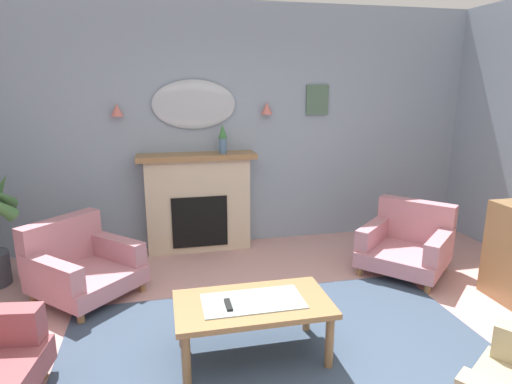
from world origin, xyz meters
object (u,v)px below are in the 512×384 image
at_px(mantel_vase_left, 223,138).
at_px(coffee_table, 253,309).
at_px(armchair_in_corner, 80,264).
at_px(tv_remote, 228,305).
at_px(fireplace, 198,203).
at_px(wall_sconce_right, 267,108).
at_px(wall_sconce_left, 117,110).
at_px(wall_mirror, 194,104).
at_px(framed_picture, 317,100).
at_px(armchair_beside_couch, 407,242).

height_order(mantel_vase_left, coffee_table, mantel_vase_left).
bearing_deg(armchair_in_corner, tv_remote, -48.15).
bearing_deg(tv_remote, fireplace, 89.97).
height_order(tv_remote, armchair_in_corner, armchair_in_corner).
bearing_deg(wall_sconce_right, coffee_table, -106.10).
distance_m(fireplace, tv_remote, 2.27).
relative_size(wall_sconce_left, armchair_in_corner, 0.12).
bearing_deg(armchair_in_corner, fireplace, 38.07).
bearing_deg(wall_mirror, wall_sconce_right, -3.37).
bearing_deg(armchair_in_corner, framed_picture, 21.97).
distance_m(framed_picture, armchair_in_corner, 3.24).
distance_m(fireplace, armchair_beside_couch, 2.38).
distance_m(mantel_vase_left, coffee_table, 2.41).
distance_m(wall_mirror, wall_sconce_right, 0.85).
relative_size(wall_mirror, coffee_table, 0.87).
relative_size(tv_remote, armchair_in_corner, 0.14).
height_order(wall_mirror, tv_remote, wall_mirror).
distance_m(mantel_vase_left, armchair_beside_couch, 2.33).
bearing_deg(wall_sconce_right, tv_remote, -109.84).
bearing_deg(armchair_in_corner, wall_sconce_right, 26.67).
bearing_deg(wall_sconce_left, fireplace, -6.16).
height_order(wall_sconce_left, wall_sconce_right, same).
height_order(wall_sconce_left, armchair_in_corner, wall_sconce_left).
bearing_deg(coffee_table, mantel_vase_left, 86.86).
bearing_deg(mantel_vase_left, wall_sconce_left, 174.04).
distance_m(framed_picture, armchair_beside_couch, 2.00).
xyz_separation_m(wall_mirror, armchair_in_corner, (-1.19, -1.08, -1.40)).
xyz_separation_m(wall_sconce_right, armchair_in_corner, (-2.04, -1.03, -1.35)).
height_order(framed_picture, tv_remote, framed_picture).
xyz_separation_m(mantel_vase_left, wall_mirror, (-0.30, 0.17, 0.37)).
relative_size(wall_mirror, armchair_beside_couch, 0.84).
relative_size(wall_sconce_left, wall_sconce_right, 1.00).
bearing_deg(coffee_table, armchair_in_corner, 136.61).
relative_size(mantel_vase_left, tv_remote, 2.09).
xyz_separation_m(wall_mirror, wall_sconce_right, (0.85, -0.05, -0.05)).
relative_size(wall_sconce_left, armchair_beside_couch, 0.12).
height_order(wall_mirror, framed_picture, wall_mirror).
xyz_separation_m(wall_sconce_left, armchair_in_corner, (-0.34, -1.03, -1.35)).
bearing_deg(wall_sconce_left, coffee_table, -66.12).
relative_size(wall_sconce_right, armchair_beside_couch, 0.12).
distance_m(armchair_beside_couch, armchair_in_corner, 3.30).
relative_size(wall_mirror, armchair_in_corner, 0.84).
distance_m(wall_mirror, coffee_table, 2.73).
relative_size(wall_mirror, tv_remote, 6.00).
distance_m(wall_mirror, armchair_beside_couch, 2.81).
xyz_separation_m(wall_mirror, framed_picture, (1.50, 0.01, 0.04)).
relative_size(wall_mirror, wall_sconce_right, 6.86).
bearing_deg(armchair_beside_couch, wall_mirror, 149.69).
bearing_deg(wall_sconce_left, wall_mirror, 3.37).
xyz_separation_m(wall_mirror, armchair_beside_couch, (2.10, -1.23, -1.40)).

